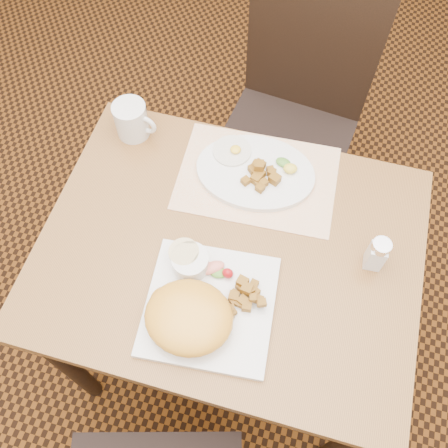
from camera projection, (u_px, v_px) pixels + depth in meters
ground at (228, 338)px, 1.84m from camera, size 8.00×8.00×0.00m
table at (229, 266)px, 1.28m from camera, size 0.90×0.70×0.75m
chair_far at (294, 110)px, 1.66m from camera, size 0.47×0.48×0.97m
placemat at (257, 178)px, 1.28m from camera, size 0.41×0.30×0.00m
plate_square at (210, 306)px, 1.10m from camera, size 0.30×0.30×0.02m
plate_oval at (255, 172)px, 1.27m from camera, size 0.31×0.24×0.02m
hollandaise_mound at (188, 317)px, 1.05m from camera, size 0.19×0.17×0.07m
ramekin at (190, 261)px, 1.12m from camera, size 0.09×0.09×0.05m
garnish_sq at (217, 270)px, 1.13m from camera, size 0.09×0.06×0.03m
fried_egg at (233, 151)px, 1.29m from camera, size 0.10×0.10×0.02m
garnish_ov at (288, 166)px, 1.26m from camera, size 0.07×0.05×0.02m
salt_shaker at (377, 254)px, 1.12m from camera, size 0.04×0.04×0.10m
coffee_mug at (132, 120)px, 1.31m from camera, size 0.12×0.09×0.10m
home_fries_sq at (245, 296)px, 1.09m from camera, size 0.09×0.11×0.04m
home_fries_ov at (260, 174)px, 1.25m from camera, size 0.10×0.09×0.04m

